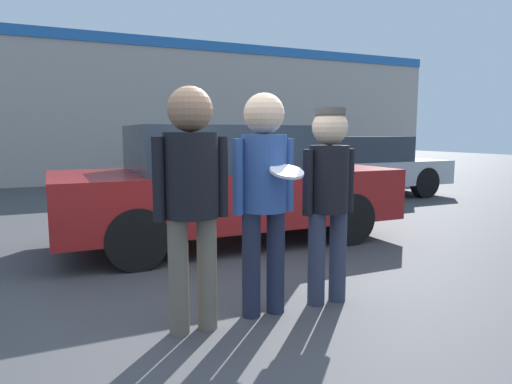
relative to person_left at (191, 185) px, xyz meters
The scene contains 8 objects.
ground_plane 1.25m from the person_left, ahead, with size 56.00×56.00×0.00m, color #3F3F42.
storefront_building 11.04m from the person_left, 87.09° to the left, with size 24.00×0.22×4.37m.
person_left is the anchor object (origin of this frame).
person_middle_with_frisbee 0.62m from the person_left, ahead, with size 0.53×0.57×1.80m.
person_right 1.24m from the person_left, ahead, with size 0.51×0.34×1.70m.
parked_car_near 2.91m from the person_left, 64.00° to the left, with size 4.53×1.90×1.59m.
parked_car_far 7.92m from the person_left, 44.46° to the left, with size 4.31×1.79×1.41m.
shrub 10.58m from the person_left, 72.81° to the left, with size 1.38×1.38×1.38m.
Camera 1 is at (-1.50, -3.28, 1.49)m, focal length 32.00 mm.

